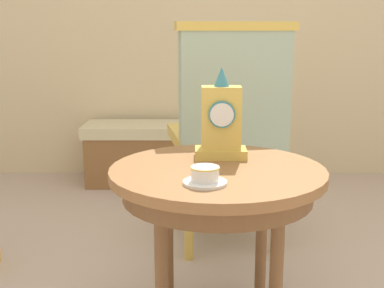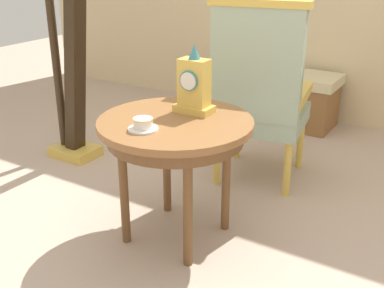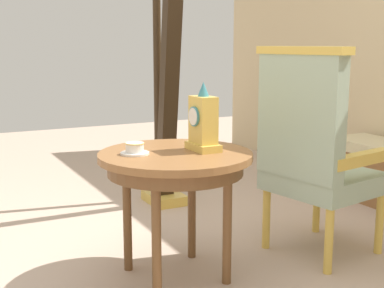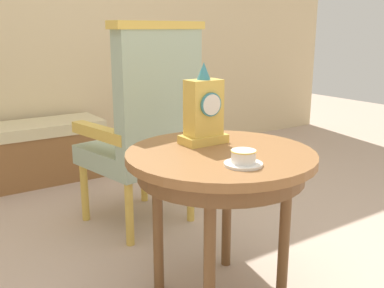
% 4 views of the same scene
% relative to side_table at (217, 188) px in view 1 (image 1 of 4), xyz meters
% --- Properties ---
extents(side_table, '(0.75, 0.75, 0.64)m').
position_rel_side_table_xyz_m(side_table, '(0.00, 0.00, 0.00)').
color(side_table, brown).
rests_on(side_table, ground).
extents(teacup_left, '(0.14, 0.14, 0.06)m').
position_rel_side_table_xyz_m(teacup_left, '(-0.05, -0.19, 0.10)').
color(teacup_left, white).
rests_on(teacup_left, side_table).
extents(mantel_clock, '(0.19, 0.11, 0.34)m').
position_rel_side_table_xyz_m(mantel_clock, '(0.02, 0.14, 0.21)').
color(mantel_clock, gold).
rests_on(mantel_clock, side_table).
extents(armchair, '(0.63, 0.62, 1.14)m').
position_rel_side_table_xyz_m(armchair, '(0.09, 0.78, 0.03)').
color(armchair, '#9EB299').
rests_on(armchair, ground).
extents(window_bench, '(1.14, 0.40, 0.44)m').
position_rel_side_table_xyz_m(window_bench, '(-0.31, 1.92, -0.34)').
color(window_bench, beige).
rests_on(window_bench, ground).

